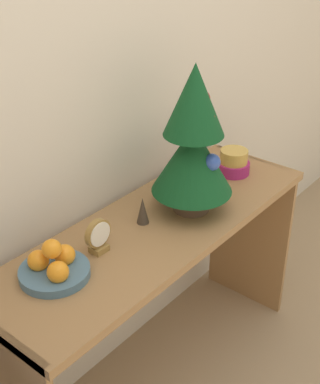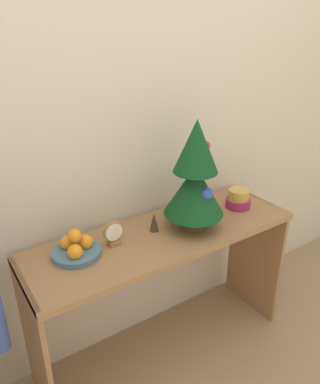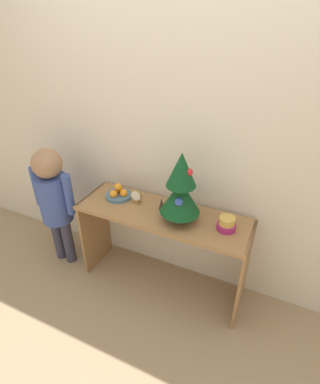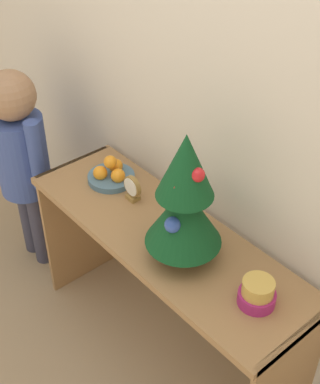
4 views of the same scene
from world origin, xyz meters
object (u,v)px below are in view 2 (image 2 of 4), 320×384
object	(u,v)px
mini_tree	(195,176)
desk_clock	(114,234)
singing_bowl	(238,199)
fruit_bowl	(76,249)
figurine	(154,222)

from	to	relation	value
mini_tree	desk_clock	bearing A→B (deg)	169.83
mini_tree	singing_bowl	bearing A→B (deg)	6.26
singing_bowl	desk_clock	bearing A→B (deg)	177.32
singing_bowl	desk_clock	xyz separation A→B (m)	(-0.70, 0.03, 0.01)
fruit_bowl	desk_clock	world-z (taller)	fruit_bowl
figurine	desk_clock	bearing A→B (deg)	-178.81
mini_tree	figurine	world-z (taller)	mini_tree
desk_clock	figurine	bearing A→B (deg)	1.19
fruit_bowl	singing_bowl	size ratio (longest dim) A/B	1.60
desk_clock	figurine	distance (m)	0.21
fruit_bowl	figurine	world-z (taller)	fruit_bowl
mini_tree	singing_bowl	size ratio (longest dim) A/B	4.05
desk_clock	mini_tree	bearing A→B (deg)	-10.17
mini_tree	singing_bowl	xyz separation A→B (m)	(0.32, 0.04, -0.21)
mini_tree	singing_bowl	world-z (taller)	mini_tree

